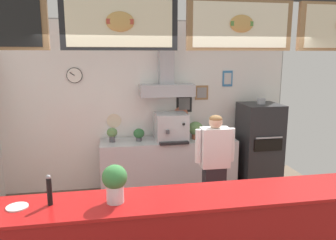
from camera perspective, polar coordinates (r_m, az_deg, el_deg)
name	(u,v)px	position (r m, az deg, el deg)	size (l,w,h in m)	color
back_wall_assembly	(149,102)	(5.65, -3.20, 3.18)	(4.97, 2.86, 2.90)	gray
back_prep_counter	(168,166)	(5.73, 0.06, -7.95)	(2.27, 0.60, 0.93)	#B7BABF
pizza_oven	(259,147)	(6.02, 15.30, -4.41)	(0.65, 0.70, 1.61)	#232326
shop_worker	(214,169)	(4.47, 7.95, -8.36)	(0.53, 0.23, 1.58)	#232328
espresso_machine	(171,127)	(5.52, 0.53, -1.20)	(0.52, 0.57, 0.45)	#B7BABF
potted_rosemary	(196,129)	(5.63, 4.75, -1.56)	(0.25, 0.25, 0.30)	#9E563D
potted_basil	(139,134)	(5.51, -5.01, -2.40)	(0.18, 0.18, 0.21)	#4C4C51
potted_oregano	(112,133)	(5.50, -9.57, -2.30)	(0.17, 0.17, 0.24)	#4C4C51
potted_thyme	(221,131)	(5.76, 9.02, -1.91)	(0.19, 0.19, 0.21)	beige
condiment_plate	(17,207)	(3.24, -24.45, -13.42)	(0.18, 0.18, 0.01)	white
pepper_grinder	(49,190)	(3.14, -19.68, -11.25)	(0.04, 0.04, 0.28)	black
basil_vase	(115,183)	(3.03, -9.11, -10.56)	(0.22, 0.22, 0.35)	silver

